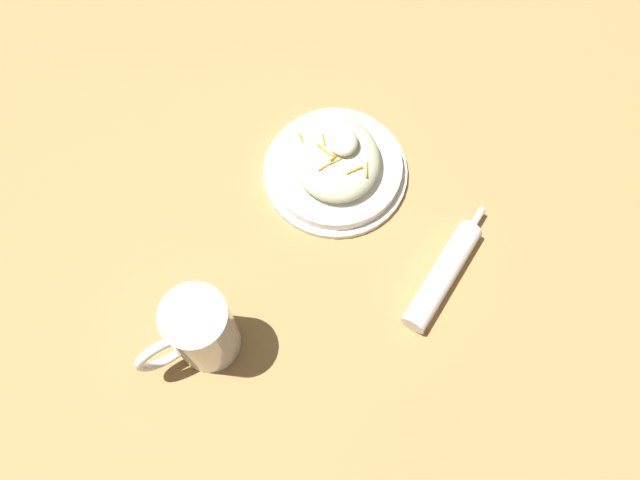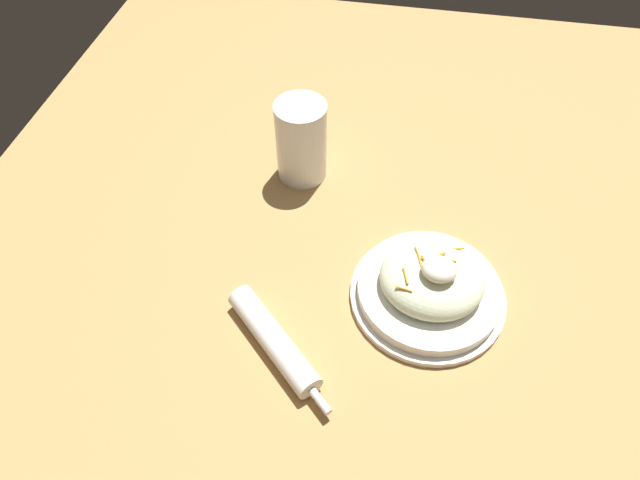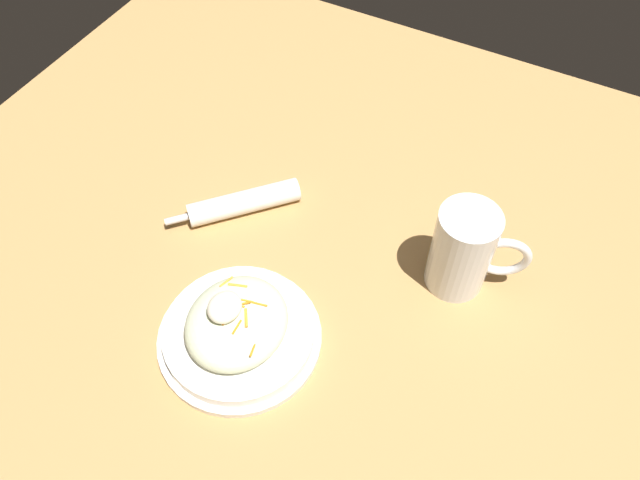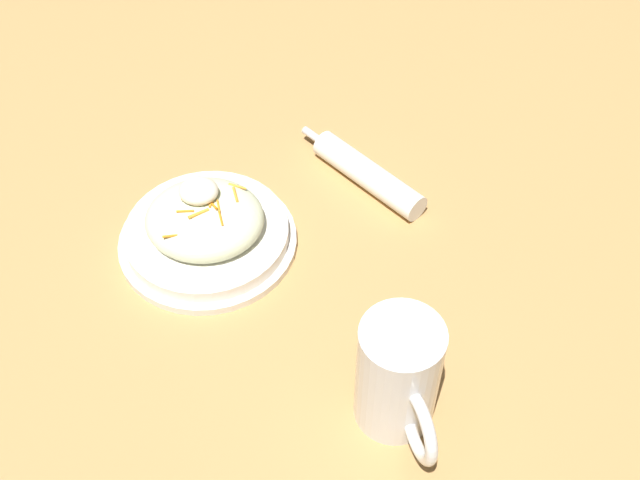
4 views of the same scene
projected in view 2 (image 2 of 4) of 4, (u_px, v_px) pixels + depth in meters
The scene contains 4 objects.
ground_plane at pixel (406, 247), 0.84m from camera, with size 1.43×1.43×0.00m, color #B2844C.
salad_plate at pixel (430, 286), 0.76m from camera, with size 0.22×0.22×0.10m.
beer_mug at pixel (301, 144), 0.90m from camera, with size 0.08×0.13×0.14m.
napkin_roll at pixel (274, 340), 0.72m from camera, with size 0.17×0.16×0.04m.
Camera 2 is at (-0.03, -0.54, 0.66)m, focal length 31.04 mm.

